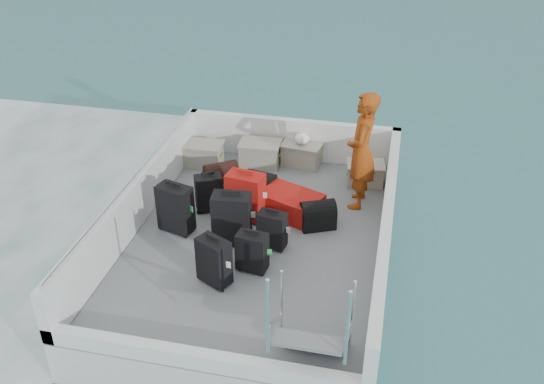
{
  "coord_description": "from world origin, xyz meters",
  "views": [
    {
      "loc": [
        1.71,
        -6.67,
        5.44
      ],
      "look_at": [
        0.08,
        0.59,
        1.0
      ],
      "focal_mm": 40.0,
      "sensor_mm": 36.0,
      "label": 1
    }
  ],
  "objects_px": {
    "suitcase_1": "(175,209)",
    "suitcase_6": "(252,252)",
    "suitcase_2": "(209,193)",
    "crate_0": "(204,155)",
    "suitcase_8": "(291,204)",
    "crate_1": "(260,155)",
    "suitcase_3": "(214,262)",
    "crate_3": "(365,174)",
    "suitcase_4": "(232,219)",
    "suitcase_7": "(272,231)",
    "crate_2": "(302,155)",
    "suitcase_5": "(246,197)",
    "passenger": "(362,151)"
  },
  "relations": [
    {
      "from": "suitcase_4",
      "to": "suitcase_7",
      "type": "distance_m",
      "value": 0.56
    },
    {
      "from": "suitcase_6",
      "to": "suitcase_8",
      "type": "distance_m",
      "value": 1.42
    },
    {
      "from": "suitcase_6",
      "to": "crate_1",
      "type": "height_order",
      "value": "suitcase_6"
    },
    {
      "from": "suitcase_4",
      "to": "crate_3",
      "type": "height_order",
      "value": "suitcase_4"
    },
    {
      "from": "passenger",
      "to": "suitcase_6",
      "type": "bearing_deg",
      "value": -29.62
    },
    {
      "from": "suitcase_3",
      "to": "crate_3",
      "type": "xyz_separation_m",
      "value": [
        1.59,
        2.86,
        -0.15
      ]
    },
    {
      "from": "suitcase_2",
      "to": "suitcase_8",
      "type": "relative_size",
      "value": 0.65
    },
    {
      "from": "suitcase_3",
      "to": "suitcase_6",
      "type": "bearing_deg",
      "value": 68.83
    },
    {
      "from": "suitcase_7",
      "to": "crate_3",
      "type": "bearing_deg",
      "value": 71.17
    },
    {
      "from": "suitcase_1",
      "to": "crate_3",
      "type": "height_order",
      "value": "suitcase_1"
    },
    {
      "from": "passenger",
      "to": "suitcase_8",
      "type": "bearing_deg",
      "value": -59.85
    },
    {
      "from": "suitcase_3",
      "to": "suitcase_2",
      "type": "bearing_deg",
      "value": 137.36
    },
    {
      "from": "crate_0",
      "to": "suitcase_3",
      "type": "bearing_deg",
      "value": -69.44
    },
    {
      "from": "suitcase_1",
      "to": "crate_2",
      "type": "bearing_deg",
      "value": 75.91
    },
    {
      "from": "suitcase_2",
      "to": "passenger",
      "type": "bearing_deg",
      "value": -10.88
    },
    {
      "from": "crate_2",
      "to": "crate_3",
      "type": "distance_m",
      "value": 1.16
    },
    {
      "from": "suitcase_4",
      "to": "suitcase_7",
      "type": "height_order",
      "value": "suitcase_4"
    },
    {
      "from": "suitcase_7",
      "to": "passenger",
      "type": "relative_size",
      "value": 0.3
    },
    {
      "from": "suitcase_6",
      "to": "crate_0",
      "type": "height_order",
      "value": "suitcase_6"
    },
    {
      "from": "suitcase_2",
      "to": "suitcase_8",
      "type": "bearing_deg",
      "value": -21.0
    },
    {
      "from": "suitcase_2",
      "to": "crate_3",
      "type": "relative_size",
      "value": 1.02
    },
    {
      "from": "suitcase_8",
      "to": "crate_1",
      "type": "relative_size",
      "value": 1.34
    },
    {
      "from": "suitcase_5",
      "to": "crate_0",
      "type": "bearing_deg",
      "value": 136.77
    },
    {
      "from": "suitcase_3",
      "to": "crate_3",
      "type": "relative_size",
      "value": 1.14
    },
    {
      "from": "suitcase_4",
      "to": "passenger",
      "type": "bearing_deg",
      "value": 35.39
    },
    {
      "from": "suitcase_1",
      "to": "crate_2",
      "type": "relative_size",
      "value": 1.16
    },
    {
      "from": "suitcase_2",
      "to": "crate_0",
      "type": "distance_m",
      "value": 1.43
    },
    {
      "from": "suitcase_4",
      "to": "crate_2",
      "type": "distance_m",
      "value": 2.47
    },
    {
      "from": "suitcase_8",
      "to": "crate_2",
      "type": "height_order",
      "value": "crate_2"
    },
    {
      "from": "crate_0",
      "to": "passenger",
      "type": "distance_m",
      "value": 2.81
    },
    {
      "from": "crate_0",
      "to": "crate_3",
      "type": "relative_size",
      "value": 1.09
    },
    {
      "from": "suitcase_1",
      "to": "suitcase_6",
      "type": "bearing_deg",
      "value": -10.41
    },
    {
      "from": "suitcase_6",
      "to": "crate_0",
      "type": "bearing_deg",
      "value": 126.96
    },
    {
      "from": "crate_0",
      "to": "crate_1",
      "type": "relative_size",
      "value": 0.93
    },
    {
      "from": "suitcase_2",
      "to": "crate_0",
      "type": "bearing_deg",
      "value": 83.49
    },
    {
      "from": "suitcase_6",
      "to": "passenger",
      "type": "bearing_deg",
      "value": 65.8
    },
    {
      "from": "suitcase_2",
      "to": "crate_2",
      "type": "bearing_deg",
      "value": 29.53
    },
    {
      "from": "suitcase_5",
      "to": "crate_3",
      "type": "relative_size",
      "value": 1.3
    },
    {
      "from": "suitcase_3",
      "to": "crate_1",
      "type": "height_order",
      "value": "suitcase_3"
    },
    {
      "from": "passenger",
      "to": "crate_0",
      "type": "bearing_deg",
      "value": -102.93
    },
    {
      "from": "suitcase_1",
      "to": "suitcase_3",
      "type": "height_order",
      "value": "suitcase_1"
    },
    {
      "from": "suitcase_2",
      "to": "suitcase_5",
      "type": "bearing_deg",
      "value": -37.15
    },
    {
      "from": "suitcase_1",
      "to": "suitcase_6",
      "type": "distance_m",
      "value": 1.4
    },
    {
      "from": "suitcase_3",
      "to": "crate_1",
      "type": "bearing_deg",
      "value": 120.68
    },
    {
      "from": "suitcase_5",
      "to": "passenger",
      "type": "relative_size",
      "value": 0.4
    },
    {
      "from": "suitcase_1",
      "to": "suitcase_3",
      "type": "relative_size",
      "value": 1.12
    },
    {
      "from": "suitcase_5",
      "to": "crate_1",
      "type": "bearing_deg",
      "value": 105.4
    },
    {
      "from": "crate_0",
      "to": "crate_1",
      "type": "distance_m",
      "value": 0.94
    },
    {
      "from": "suitcase_8",
      "to": "crate_2",
      "type": "relative_size",
      "value": 1.42
    },
    {
      "from": "suitcase_4",
      "to": "crate_1",
      "type": "distance_m",
      "value": 2.25
    }
  ]
}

